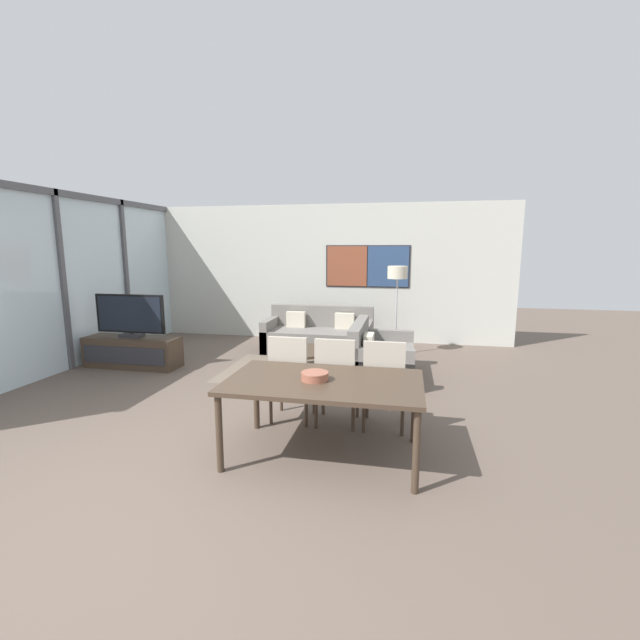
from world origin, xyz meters
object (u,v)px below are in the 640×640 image
object	(u,v)px
coffee_table	(301,355)
dining_chair_left	(291,375)
sofa_main	(319,337)
dining_chair_right	(384,381)
fruit_bowl	(315,376)
dining_table	(324,387)
floor_lamp	(397,280)
tv_console	(133,352)
sofa_side	(378,359)
dining_chair_centre	(336,378)
television	(130,316)

from	to	relation	value
coffee_table	dining_chair_left	world-z (taller)	dining_chair_left
sofa_main	coffee_table	size ratio (longest dim) A/B	2.08
dining_chair_left	dining_chair_right	bearing A→B (deg)	-1.16
fruit_bowl	dining_table	bearing A→B (deg)	17.13
dining_table	coffee_table	bearing A→B (deg)	108.34
dining_chair_left	dining_chair_right	distance (m)	1.03
floor_lamp	sofa_main	bearing A→B (deg)	177.61
tv_console	dining_table	world-z (taller)	dining_table
sofa_side	fruit_bowl	xyz separation A→B (m)	(-0.40, -2.61, 0.51)
dining_table	fruit_bowl	bearing A→B (deg)	-162.87
dining_chair_left	floor_lamp	world-z (taller)	floor_lamp
dining_table	fruit_bowl	size ratio (longest dim) A/B	7.02
dining_chair_centre	fruit_bowl	xyz separation A→B (m)	(-0.08, -0.72, 0.24)
coffee_table	dining_chair_left	size ratio (longest dim) A/B	0.96
dining_table	floor_lamp	distance (m)	4.06
sofa_side	coffee_table	bearing A→B (deg)	87.04
television	fruit_bowl	bearing A→B (deg)	-33.78
dining_table	floor_lamp	xyz separation A→B (m)	(0.54, 3.96, 0.69)
dining_chair_centre	dining_chair_left	bearing A→B (deg)	178.68
sofa_side	sofa_main	bearing A→B (deg)	39.78
dining_chair_centre	dining_table	bearing A→B (deg)	-90.00
sofa_side	floor_lamp	bearing A→B (deg)	-9.22
television	dining_table	size ratio (longest dim) A/B	0.67
dining_chair_centre	floor_lamp	distance (m)	3.41
dining_chair_centre	sofa_main	bearing A→B (deg)	104.79
sofa_main	sofa_side	distance (m)	1.87
dining_chair_right	dining_chair_left	bearing A→B (deg)	178.84
tv_console	dining_chair_centre	world-z (taller)	dining_chair_centre
dining_table	television	bearing A→B (deg)	147.09
sofa_main	dining_chair_centre	distance (m)	3.44
sofa_main	sofa_side	xyz separation A→B (m)	(1.20, -1.44, -0.00)
television	fruit_bowl	xyz separation A→B (m)	(3.56, -2.38, -0.06)
floor_lamp	coffee_table	bearing A→B (deg)	-137.18
dining_chair_right	fruit_bowl	xyz separation A→B (m)	(-0.59, -0.72, 0.24)
tv_console	dining_table	distance (m)	4.35
dining_chair_centre	dining_chair_right	world-z (taller)	same
dining_chair_centre	fruit_bowl	world-z (taller)	dining_chair_centre
tv_console	sofa_side	distance (m)	3.96
dining_chair_centre	floor_lamp	xyz separation A→B (m)	(0.54, 3.26, 0.83)
coffee_table	dining_chair_right	world-z (taller)	dining_chair_right
sofa_side	dining_table	world-z (taller)	sofa_side
dining_chair_left	dining_chair_centre	world-z (taller)	same
coffee_table	fruit_bowl	distance (m)	2.83
sofa_main	dining_chair_left	size ratio (longest dim) A/B	2.00
dining_chair_centre	floor_lamp	bearing A→B (deg)	80.53
dining_chair_centre	dining_chair_right	bearing A→B (deg)	-1.00
tv_console	coffee_table	xyz separation A→B (m)	(2.76, 0.29, 0.02)
coffee_table	television	bearing A→B (deg)	-174.00
dining_table	dining_chair_left	distance (m)	0.89
dining_chair_right	floor_lamp	xyz separation A→B (m)	(0.03, 3.27, 0.83)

